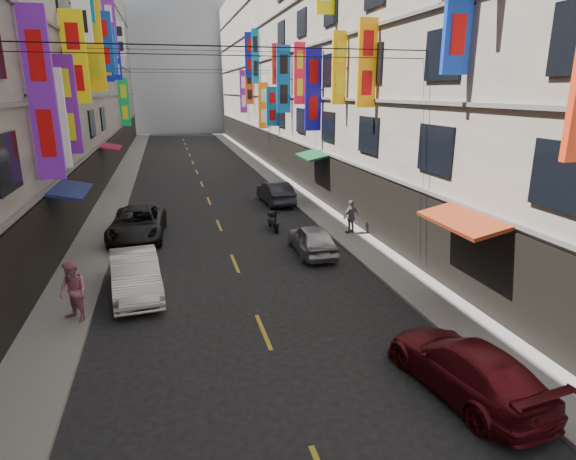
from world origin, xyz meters
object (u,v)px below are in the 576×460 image
car_left_far (137,224)px  car_left_mid (135,274)px  car_right_far (276,193)px  car_right_near (466,367)px  pedestrian_rfar (351,217)px  car_right_mid (312,239)px  pedestrian_lfar (73,292)px  scooter_far_right (273,221)px

car_left_far → car_left_mid: bearing=-84.3°
car_left_far → car_right_far: 9.80m
car_right_near → car_right_far: size_ratio=1.05×
car_left_far → pedestrian_rfar: (10.06, -1.92, 0.21)m
car_right_mid → pedestrian_rfar: (2.62, 2.19, 0.28)m
pedestrian_lfar → pedestrian_rfar: 13.32m
car_right_mid → pedestrian_lfar: pedestrian_lfar is taller
car_right_near → car_right_mid: car_right_mid is taller
car_right_far → pedestrian_lfar: bearing=53.7°
scooter_far_right → car_right_mid: 4.17m
pedestrian_lfar → car_left_mid: bearing=92.3°
scooter_far_right → car_right_far: size_ratio=0.43×
car_right_far → car_right_near: bearing=86.9°
car_left_far → car_right_mid: bearing=-25.4°
pedestrian_rfar → scooter_far_right: bearing=-52.0°
car_left_mid → car_left_far: (-0.26, 6.81, -0.00)m
scooter_far_right → car_right_near: car_right_near is taller
car_left_mid → car_left_far: bearing=86.0°
car_left_far → car_right_far: car_left_far is taller
pedestrian_rfar → car_right_far: bearing=-98.2°
car_right_far → pedestrian_lfar: 17.17m
car_right_far → pedestrian_rfar: 7.86m
car_right_near → car_right_far: car_right_far is taller
pedestrian_lfar → pedestrian_rfar: pedestrian_lfar is taller
pedestrian_lfar → pedestrian_rfar: (11.46, 6.78, -0.12)m
pedestrian_lfar → pedestrian_rfar: size_ratio=1.14×
car_left_far → car_right_far: (8.00, 5.65, -0.03)m
pedestrian_lfar → pedestrian_rfar: bearing=74.0°
car_left_mid → pedestrian_lfar: size_ratio=2.38×
car_left_mid → car_left_far: car_left_mid is taller
car_right_near → pedestrian_lfar: (-9.40, 5.87, 0.41)m
scooter_far_right → pedestrian_lfar: pedestrian_lfar is taller
car_right_near → car_right_mid: bearing=-95.3°
car_right_mid → scooter_far_right: bearing=-76.5°
scooter_far_right → pedestrian_rfar: bearing=150.4°
car_left_mid → car_right_near: size_ratio=1.00×
car_left_mid → car_left_far: size_ratio=0.85×
car_right_near → pedestrian_rfar: size_ratio=2.72×
car_left_far → car_right_mid: car_left_far is taller
car_right_mid → car_right_far: size_ratio=0.91×
scooter_far_right → car_right_near: 14.62m
car_right_far → pedestrian_lfar: (-9.40, -14.36, 0.36)m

